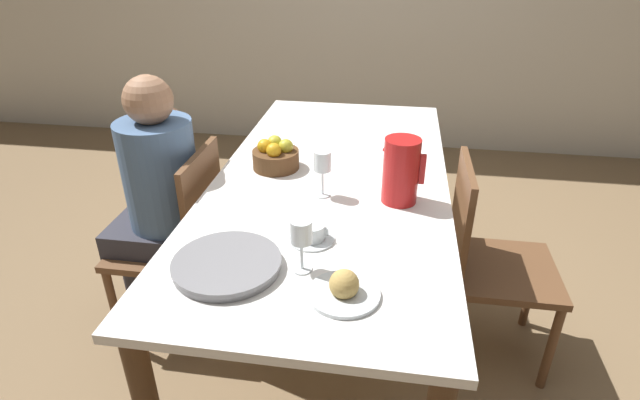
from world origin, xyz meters
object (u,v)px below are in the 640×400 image
(red_pitcher, at_px, (401,171))
(chair_opposite, at_px, (487,260))
(person_seated, at_px, (156,189))
(bread_plate, at_px, (344,289))
(wine_glass_water, at_px, (323,163))
(teacup_near_person, at_px, (310,233))
(fruit_bowl, at_px, (276,156))
(chair_person_side, at_px, (180,239))
(wine_glass_juice, at_px, (302,235))
(serving_tray, at_px, (227,264))

(red_pitcher, bearing_deg, chair_opposite, 18.85)
(person_seated, xyz_separation_m, bread_plate, (0.86, -0.67, 0.11))
(wine_glass_water, height_order, teacup_near_person, wine_glass_water)
(person_seated, xyz_separation_m, fruit_bowl, (0.49, 0.11, 0.14))
(bread_plate, bearing_deg, person_seated, 142.26)
(chair_person_side, bearing_deg, fruit_bowl, -72.11)
(wine_glass_juice, bearing_deg, chair_person_side, 139.80)
(chair_person_side, distance_m, wine_glass_juice, 0.94)
(chair_person_side, relative_size, bread_plate, 4.46)
(teacup_near_person, distance_m, fruit_bowl, 0.57)
(wine_glass_juice, bearing_deg, person_seated, 142.06)
(wine_glass_water, relative_size, teacup_near_person, 1.18)
(chair_opposite, relative_size, teacup_near_person, 5.91)
(red_pitcher, distance_m, serving_tray, 0.70)
(chair_opposite, distance_m, wine_glass_water, 0.80)
(person_seated, xyz_separation_m, teacup_near_person, (0.73, -0.41, 0.11))
(serving_tray, bearing_deg, chair_person_side, 126.76)
(wine_glass_juice, distance_m, fruit_bowl, 0.72)
(teacup_near_person, distance_m, serving_tray, 0.28)
(bread_plate, bearing_deg, fruit_bowl, 115.54)
(chair_opposite, distance_m, fruit_bowl, 0.95)
(wine_glass_water, bearing_deg, chair_person_side, 172.84)
(teacup_near_person, bearing_deg, chair_opposite, 33.89)
(chair_opposite, xyz_separation_m, teacup_near_person, (-0.65, -0.43, 0.33))
(chair_opposite, xyz_separation_m, person_seated, (-1.37, -0.02, 0.22))
(teacup_near_person, bearing_deg, bread_plate, -62.22)
(chair_opposite, height_order, serving_tray, chair_opposite)
(serving_tray, bearing_deg, fruit_bowl, 91.82)
(fruit_bowl, bearing_deg, teacup_near_person, -65.60)
(person_seated, xyz_separation_m, serving_tray, (0.51, -0.60, 0.10))
(fruit_bowl, bearing_deg, serving_tray, -88.18)
(serving_tray, xyz_separation_m, fruit_bowl, (-0.02, 0.70, 0.04))
(teacup_near_person, relative_size, fruit_bowl, 0.78)
(wine_glass_juice, xyz_separation_m, teacup_near_person, (-0.00, 0.16, -0.09))
(bread_plate, bearing_deg, wine_glass_water, 104.31)
(red_pitcher, xyz_separation_m, wine_glass_juice, (-0.27, -0.46, -0.00))
(wine_glass_water, bearing_deg, bread_plate, -75.69)
(wine_glass_juice, height_order, teacup_near_person, wine_glass_juice)
(fruit_bowl, bearing_deg, chair_opposite, -5.31)
(person_seated, height_order, wine_glass_water, person_seated)
(chair_opposite, height_order, wine_glass_juice, wine_glass_juice)
(serving_tray, bearing_deg, wine_glass_juice, 7.75)
(chair_person_side, relative_size, chair_opposite, 1.00)
(chair_person_side, bearing_deg, wine_glass_water, -97.16)
(chair_opposite, height_order, teacup_near_person, chair_opposite)
(wine_glass_juice, height_order, fruit_bowl, wine_glass_juice)
(chair_person_side, bearing_deg, teacup_near_person, -121.02)
(chair_person_side, bearing_deg, red_pitcher, -94.97)
(chair_opposite, height_order, red_pitcher, red_pitcher)
(chair_person_side, distance_m, bread_plate, 1.06)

